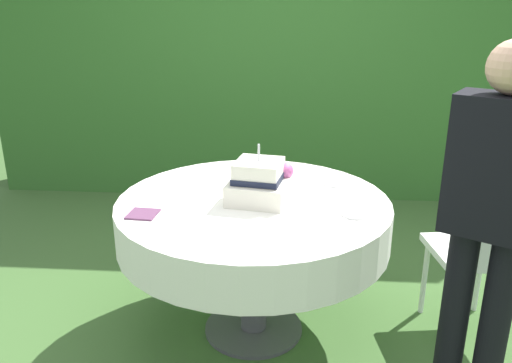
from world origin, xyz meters
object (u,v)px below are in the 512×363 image
cake_table (253,221)px  serving_plate_far (334,183)px  wedding_cake (260,182)px  garden_chair (479,246)px  napkin_stack (143,214)px  standing_person (491,215)px  serving_plate_near (355,214)px

cake_table → serving_plate_far: bearing=31.7°
cake_table → wedding_cake: (0.03, -0.01, 0.21)m
serving_plate_far → garden_chair: garden_chair is taller
napkin_stack → standing_person: size_ratio=0.08×
serving_plate_far → cake_table: bearing=-148.3°
serving_plate_near → standing_person: standing_person is taller
cake_table → napkin_stack: (-0.50, -0.23, 0.12)m
standing_person → wedding_cake: bearing=152.5°
cake_table → garden_chair: (1.15, 0.03, -0.11)m
serving_plate_far → napkin_stack: 1.05m
standing_person → napkin_stack: bearing=169.9°
cake_table → serving_plate_far: size_ratio=11.72×
serving_plate_far → napkin_stack: serving_plate_far is taller
serving_plate_near → garden_chair: bearing=15.9°
cake_table → garden_chair: size_ratio=1.55×
serving_plate_near → garden_chair: garden_chair is taller
serving_plate_near → napkin_stack: serving_plate_near is taller
cake_table → standing_person: bearing=-26.9°
garden_chair → standing_person: (-0.18, -0.52, 0.39)m
serving_plate_far → napkin_stack: bearing=-151.9°
cake_table → standing_person: 1.13m
wedding_cake → garden_chair: 1.17m
wedding_cake → garden_chair: wedding_cake is taller
serving_plate_near → serving_plate_far: (-0.07, 0.42, 0.00)m
standing_person → cake_table: bearing=153.1°
cake_table → standing_person: size_ratio=0.86×
wedding_cake → serving_plate_near: bearing=-19.1°
napkin_stack → wedding_cake: bearing=23.0°
serving_plate_far → garden_chair: (0.73, -0.24, -0.24)m
wedding_cake → standing_person: 1.06m
napkin_stack → garden_chair: bearing=8.8°
cake_table → napkin_stack: size_ratio=10.37×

